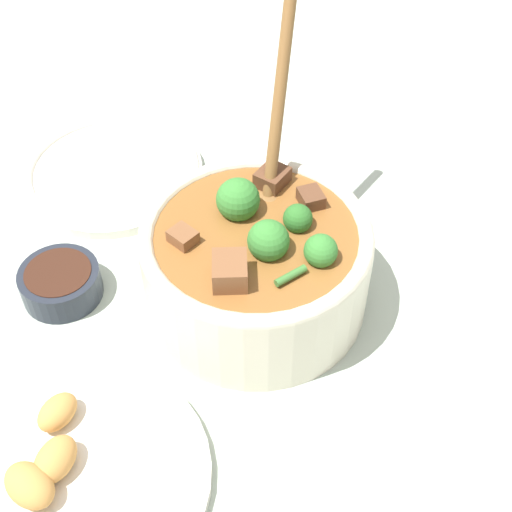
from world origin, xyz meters
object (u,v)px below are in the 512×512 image
(empty_plate, at_px, (113,171))
(food_plate, at_px, (70,476))
(stew_bowl, at_px, (256,261))
(condiment_bowl, at_px, (60,282))

(empty_plate, height_order, food_plate, food_plate)
(stew_bowl, relative_size, condiment_bowl, 3.51)
(stew_bowl, bearing_deg, empty_plate, 13.58)
(stew_bowl, distance_m, condiment_bowl, 0.20)
(stew_bowl, height_order, condiment_bowl, stew_bowl)
(condiment_bowl, xyz_separation_m, empty_plate, (0.15, -0.11, -0.01))
(condiment_bowl, bearing_deg, empty_plate, -36.24)
(condiment_bowl, height_order, empty_plate, condiment_bowl)
(empty_plate, bearing_deg, condiment_bowl, 143.76)
(empty_plate, relative_size, food_plate, 0.95)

